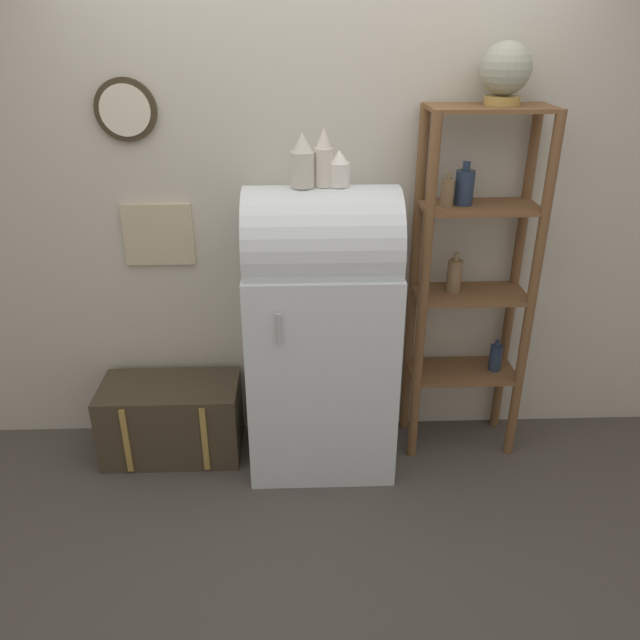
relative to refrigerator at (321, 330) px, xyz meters
The scene contains 9 objects.
ground_plane 0.81m from the refrigerator, 89.99° to the right, with size 12.00×12.00×0.00m, color #4C4742.
wall_back 0.66m from the refrigerator, 90.93° to the left, with size 7.00×0.09×2.70m.
refrigerator is the anchor object (origin of this frame).
suitcase_trunk 0.99m from the refrigerator, behind, with size 0.73×0.39×0.42m.
shelf_unit 0.82m from the refrigerator, ahead, with size 0.59×0.32×1.83m.
globe 1.47m from the refrigerator, ahead, with size 0.23×0.23×0.27m.
vase_left 0.84m from the refrigerator, behind, with size 0.11×0.11×0.24m.
vase_center 0.85m from the refrigerator, 32.01° to the left, with size 0.08×0.08×0.26m.
vase_right 0.81m from the refrigerator, ahead, with size 0.10×0.10×0.16m.
Camera 1 is at (-0.11, -2.56, 2.17)m, focal length 35.00 mm.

